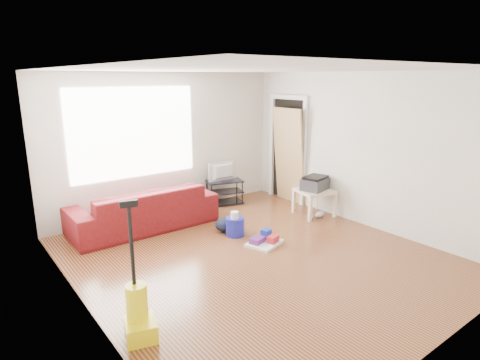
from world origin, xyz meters
TOP-DOWN VIEW (x-y plane):
  - room at (0.07, 0.15)m, footprint 4.51×5.01m
  - sofa at (-0.75, 1.95)m, footprint 2.34×0.92m
  - tv_stand at (1.06, 2.22)m, footprint 0.76×0.58m
  - tv at (1.06, 2.22)m, footprint 0.63×0.08m
  - side_table at (1.95, 0.71)m, footprint 0.69×0.69m
  - printer at (1.95, 0.71)m, footprint 0.54×0.46m
  - bucket at (0.24, 0.79)m, footprint 0.32×0.32m
  - toilet_paper at (0.21, 0.76)m, footprint 0.12×0.12m
  - cleaning_tray at (0.38, 0.25)m, footprint 0.59×0.53m
  - backpack at (0.25, 0.99)m, footprint 0.49×0.43m
  - sneakers at (1.85, 0.58)m, footprint 0.44×0.24m
  - vacuum at (-2.00, -0.69)m, footprint 0.36×0.39m
  - door_panel at (2.13, 1.57)m, footprint 0.23×0.74m

SIDE VIEW (x-z plane):
  - sofa at x=-0.75m, z-range -0.34..0.34m
  - bucket at x=0.24m, z-range -0.15..0.15m
  - backpack at x=0.25m, z-range -0.12..0.12m
  - door_panel at x=2.13m, z-range -0.92..0.92m
  - sneakers at x=1.85m, z-range 0.00..0.10m
  - cleaning_tray at x=0.38m, z-range -0.03..0.14m
  - toilet_paper at x=0.21m, z-range 0.15..0.26m
  - tv_stand at x=1.06m, z-range 0.01..0.48m
  - vacuum at x=-2.00m, z-range -0.42..0.92m
  - side_table at x=1.95m, z-range 0.16..0.63m
  - printer at x=1.95m, z-range 0.47..0.71m
  - tv at x=1.06m, z-range 0.47..0.83m
  - room at x=0.07m, z-range 0.00..2.51m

